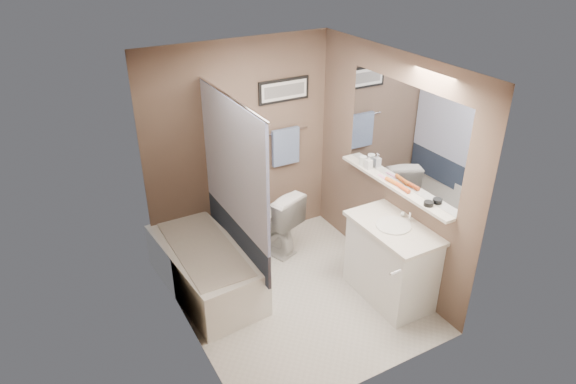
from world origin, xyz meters
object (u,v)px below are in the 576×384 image
bathtub (205,268)px  toilet (269,219)px  glass_jar (363,161)px  candle_bowl_near (429,204)px  hair_brush_back (394,182)px  vanity (391,263)px  hair_brush_front (402,187)px  soap_bottle (369,162)px

bathtub → toilet: 0.99m
glass_jar → candle_bowl_near: bearing=-90.0°
bathtub → hair_brush_back: bearing=-27.0°
vanity → hair_brush_front: (0.19, 0.16, 0.74)m
bathtub → toilet: bearing=15.6°
vanity → glass_jar: size_ratio=9.00×
candle_bowl_near → soap_bottle: (0.00, 0.91, 0.05)m
bathtub → toilet: size_ratio=1.90×
toilet → hair_brush_front: size_ratio=3.58×
hair_brush_front → candle_bowl_near: bearing=-90.0°
vanity → glass_jar: 1.13m
vanity → bathtub: bearing=148.2°
vanity → hair_brush_front: bearing=41.8°
bathtub → candle_bowl_near: size_ratio=16.67×
hair_brush_front → soap_bottle: size_ratio=1.48×
hair_brush_front → soap_bottle: (0.00, 0.54, 0.05)m
candle_bowl_near → hair_brush_back: (0.00, 0.49, 0.00)m
candle_bowl_near → soap_bottle: soap_bottle is taller
hair_brush_back → glass_jar: bearing=90.0°
toilet → bathtub: bearing=-0.6°
bathtub → hair_brush_front: hair_brush_front is taller
hair_brush_back → soap_bottle: 0.42m
soap_bottle → vanity: bearing=-104.7°
vanity → candle_bowl_near: 0.79m
toilet → candle_bowl_near: candle_bowl_near is taller
glass_jar → toilet: bearing=147.5°
vanity → soap_bottle: 1.07m
bathtub → toilet: toilet is taller
hair_brush_front → hair_brush_back: size_ratio=1.00×
toilet → soap_bottle: bearing=122.1°
vanity → candle_bowl_near: size_ratio=10.00×
toilet → hair_brush_front: bearing=105.0°
candle_bowl_near → glass_jar: bearing=90.0°
hair_brush_front → hair_brush_back: 0.12m
bathtub → soap_bottle: (1.79, -0.31, 0.94)m
toilet → soap_bottle: (0.87, -0.65, 0.80)m
toilet → glass_jar: 1.28m
soap_bottle → hair_brush_front: bearing=-90.0°
hair_brush_back → bathtub: bearing=157.7°
toilet → glass_jar: bearing=126.6°
hair_brush_front → soap_bottle: soap_bottle is taller
hair_brush_front → vanity: bearing=-138.8°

